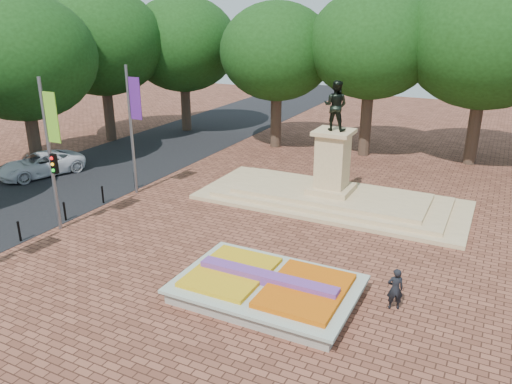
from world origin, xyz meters
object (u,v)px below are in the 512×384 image
flower_bed (268,287)px  monument (331,186)px  van (41,164)px  pedestrian (395,289)px

flower_bed → monument: bearing=95.9°
monument → van: monument is taller
van → pedestrian: bearing=6.6°
van → monument: bearing=31.0°
monument → flower_bed: bearing=-84.1°
van → pedestrian: size_ratio=3.36×
monument → van: size_ratio=2.75×
monument → van: (-17.49, -3.63, -0.17)m
flower_bed → pedestrian: size_ratio=4.15×
flower_bed → van: (-18.52, 6.37, 0.33)m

